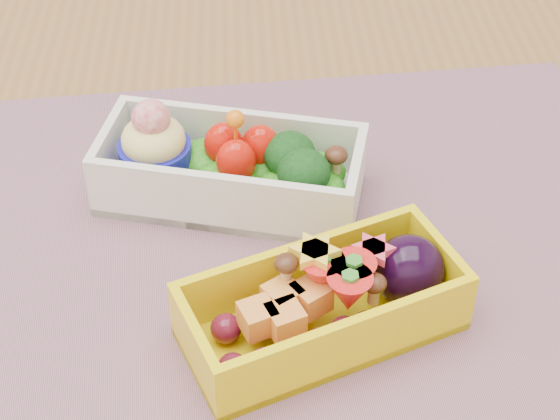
{
  "coord_description": "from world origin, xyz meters",
  "views": [
    {
      "loc": [
        -0.04,
        -0.44,
        1.16
      ],
      "look_at": [
        -0.02,
        -0.03,
        0.79
      ],
      "focal_mm": 58.4,
      "sensor_mm": 36.0,
      "label": 1
    }
  ],
  "objects_px": {
    "table": "(304,327)",
    "bento_white": "(229,168)",
    "placemat": "(269,261)",
    "bento_yellow": "(328,303)"
  },
  "relations": [
    {
      "from": "table",
      "to": "bento_white",
      "type": "bearing_deg",
      "value": 147.24
    },
    {
      "from": "placemat",
      "to": "bento_yellow",
      "type": "xyz_separation_m",
      "value": [
        0.03,
        -0.06,
        0.02
      ]
    },
    {
      "from": "table",
      "to": "placemat",
      "type": "relative_size",
      "value": 2.31
    },
    {
      "from": "table",
      "to": "bento_yellow",
      "type": "distance_m",
      "value": 0.15
    },
    {
      "from": "bento_white",
      "to": "bento_yellow",
      "type": "bearing_deg",
      "value": -51.89
    },
    {
      "from": "placemat",
      "to": "bento_white",
      "type": "xyz_separation_m",
      "value": [
        -0.02,
        0.06,
        0.03
      ]
    },
    {
      "from": "bento_yellow",
      "to": "table",
      "type": "bearing_deg",
      "value": 71.38
    },
    {
      "from": "table",
      "to": "bento_yellow",
      "type": "height_order",
      "value": "bento_yellow"
    },
    {
      "from": "table",
      "to": "bento_yellow",
      "type": "bearing_deg",
      "value": -86.46
    },
    {
      "from": "placemat",
      "to": "bento_white",
      "type": "bearing_deg",
      "value": 110.31
    }
  ]
}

